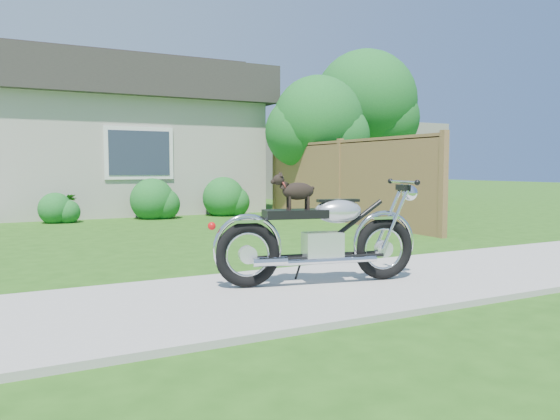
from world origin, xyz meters
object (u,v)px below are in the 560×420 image
object	(u,v)px
house	(22,134)
potted_plant_right	(69,208)
fence	(340,181)
tree_near	(323,126)
motorcycle_with_dog	(322,235)
tree_far	(370,107)

from	to	relation	value
house	potted_plant_right	size ratio (longest dim) A/B	19.64
fence	potted_plant_right	distance (m)	6.21
tree_near	motorcycle_with_dog	world-z (taller)	tree_near
fence	motorcycle_with_dog	bearing A→B (deg)	-125.30
tree_near	motorcycle_with_dog	xyz separation A→B (m)	(-4.77, -7.62, -1.81)
fence	motorcycle_with_dog	size ratio (longest dim) A/B	3.01
tree_far	potted_plant_right	size ratio (longest dim) A/B	7.62
house	tree_far	world-z (taller)	tree_far
tree_far	potted_plant_right	xyz separation A→B (m)	(-8.95, -0.71, -2.81)
motorcycle_with_dog	potted_plant_right	bearing A→B (deg)	112.40
tree_near	tree_far	distance (m)	3.15
house	motorcycle_with_dog	world-z (taller)	house
potted_plant_right	motorcycle_with_dog	distance (m)	8.56
tree_far	motorcycle_with_dog	xyz separation A→B (m)	(-7.42, -9.13, -2.59)
tree_far	fence	bearing A→B (deg)	-134.43
tree_far	potted_plant_right	bearing A→B (deg)	-175.47
tree_far	potted_plant_right	world-z (taller)	tree_far
tree_near	potted_plant_right	bearing A→B (deg)	172.76
fence	tree_near	world-z (taller)	tree_near
tree_far	potted_plant_right	distance (m)	9.41
house	potted_plant_right	bearing A→B (deg)	-77.06
fence	potted_plant_right	bearing A→B (deg)	153.06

